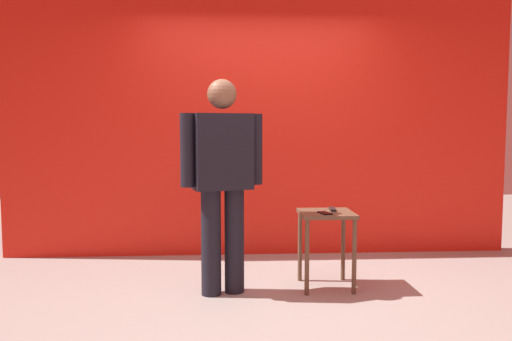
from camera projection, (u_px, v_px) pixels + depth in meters
The scene contains 6 objects.
ground_plane at pixel (272, 303), 3.79m from camera, with size 12.00×12.00×0.00m, color #9E9991.
back_wall_red at pixel (259, 104), 5.20m from camera, with size 5.27×0.12×3.16m, color red.
standing_person at pixel (222, 175), 3.94m from camera, with size 0.67×0.35×1.70m.
side_table at pixel (326, 227), 4.13m from camera, with size 0.44×0.44×0.64m.
cell_phone at pixel (325, 213), 4.02m from camera, with size 0.07×0.14×0.01m, color black.
tv_remote at pixel (332, 209), 4.18m from camera, with size 0.04×0.17×0.02m, color black.
Camera 1 is at (-0.34, -3.68, 1.31)m, focal length 35.04 mm.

